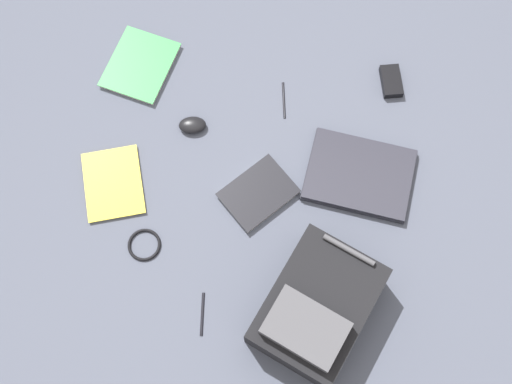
{
  "coord_description": "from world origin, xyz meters",
  "views": [
    {
      "loc": [
        0.13,
        -0.63,
        2.03
      ],
      "look_at": [
        0.04,
        0.05,
        0.02
      ],
      "focal_mm": 44.83,
      "sensor_mm": 36.0,
      "label": 1
    }
  ],
  "objects_px": {
    "book_comic": "(140,65)",
    "book_manual": "(258,193)",
    "cable_coil": "(144,245)",
    "book_blue": "(113,183)",
    "backpack": "(316,308)",
    "computer_mouse": "(192,125)",
    "pen_blue": "(202,314)",
    "power_brick": "(391,81)",
    "pen_black": "(284,100)",
    "laptop": "(359,175)"
  },
  "relations": [
    {
      "from": "book_comic",
      "to": "book_manual",
      "type": "bearing_deg",
      "value": -41.11
    },
    {
      "from": "book_comic",
      "to": "cable_coil",
      "type": "height_order",
      "value": "book_comic"
    },
    {
      "from": "book_blue",
      "to": "cable_coil",
      "type": "bearing_deg",
      "value": -53.42
    },
    {
      "from": "backpack",
      "to": "book_manual",
      "type": "height_order",
      "value": "backpack"
    },
    {
      "from": "backpack",
      "to": "computer_mouse",
      "type": "relative_size",
      "value": 5.02
    },
    {
      "from": "computer_mouse",
      "to": "pen_blue",
      "type": "distance_m",
      "value": 0.65
    },
    {
      "from": "power_brick",
      "to": "computer_mouse",
      "type": "bearing_deg",
      "value": -158.39
    },
    {
      "from": "computer_mouse",
      "to": "cable_coil",
      "type": "relative_size",
      "value": 0.87
    },
    {
      "from": "book_comic",
      "to": "cable_coil",
      "type": "relative_size",
      "value": 2.76
    },
    {
      "from": "pen_black",
      "to": "backpack",
      "type": "bearing_deg",
      "value": -75.7
    },
    {
      "from": "cable_coil",
      "to": "computer_mouse",
      "type": "bearing_deg",
      "value": 78.86
    },
    {
      "from": "book_comic",
      "to": "pen_black",
      "type": "height_order",
      "value": "book_comic"
    },
    {
      "from": "book_manual",
      "to": "power_brick",
      "type": "bearing_deg",
      "value": 49.36
    },
    {
      "from": "backpack",
      "to": "pen_blue",
      "type": "relative_size",
      "value": 3.51
    },
    {
      "from": "backpack",
      "to": "book_comic",
      "type": "distance_m",
      "value": 1.07
    },
    {
      "from": "cable_coil",
      "to": "pen_black",
      "type": "distance_m",
      "value": 0.7
    },
    {
      "from": "backpack",
      "to": "book_blue",
      "type": "xyz_separation_m",
      "value": [
        -0.72,
        0.34,
        -0.08
      ]
    },
    {
      "from": "laptop",
      "to": "book_manual",
      "type": "height_order",
      "value": "laptop"
    },
    {
      "from": "laptop",
      "to": "book_manual",
      "type": "xyz_separation_m",
      "value": [
        -0.33,
        -0.11,
        -0.0
      ]
    },
    {
      "from": "pen_blue",
      "to": "pen_black",
      "type": "bearing_deg",
      "value": 78.15
    },
    {
      "from": "backpack",
      "to": "power_brick",
      "type": "relative_size",
      "value": 3.95
    },
    {
      "from": "laptop",
      "to": "book_comic",
      "type": "relative_size",
      "value": 1.26
    },
    {
      "from": "power_brick",
      "to": "pen_black",
      "type": "height_order",
      "value": "power_brick"
    },
    {
      "from": "power_brick",
      "to": "pen_black",
      "type": "distance_m",
      "value": 0.39
    },
    {
      "from": "book_blue",
      "to": "power_brick",
      "type": "height_order",
      "value": "power_brick"
    },
    {
      "from": "book_blue",
      "to": "pen_blue",
      "type": "relative_size",
      "value": 2.2
    },
    {
      "from": "cable_coil",
      "to": "pen_blue",
      "type": "xyz_separation_m",
      "value": [
        0.22,
        -0.19,
        -0.0
      ]
    },
    {
      "from": "book_manual",
      "to": "computer_mouse",
      "type": "distance_m",
      "value": 0.34
    },
    {
      "from": "laptop",
      "to": "computer_mouse",
      "type": "relative_size",
      "value": 4.02
    },
    {
      "from": "pen_blue",
      "to": "book_comic",
      "type": "bearing_deg",
      "value": 113.4
    },
    {
      "from": "book_manual",
      "to": "book_comic",
      "type": "bearing_deg",
      "value": 138.89
    },
    {
      "from": "book_blue",
      "to": "book_comic",
      "type": "xyz_separation_m",
      "value": [
        0.0,
        0.45,
        0.0
      ]
    },
    {
      "from": "pen_blue",
      "to": "laptop",
      "type": "bearing_deg",
      "value": 49.64
    },
    {
      "from": "power_brick",
      "to": "backpack",
      "type": "bearing_deg",
      "value": -102.26
    },
    {
      "from": "backpack",
      "to": "cable_coil",
      "type": "height_order",
      "value": "backpack"
    },
    {
      "from": "book_comic",
      "to": "pen_blue",
      "type": "height_order",
      "value": "book_comic"
    },
    {
      "from": "laptop",
      "to": "computer_mouse",
      "type": "distance_m",
      "value": 0.6
    },
    {
      "from": "book_manual",
      "to": "pen_blue",
      "type": "bearing_deg",
      "value": -106.07
    },
    {
      "from": "cable_coil",
      "to": "pen_blue",
      "type": "distance_m",
      "value": 0.3
    },
    {
      "from": "computer_mouse",
      "to": "pen_black",
      "type": "relative_size",
      "value": 0.67
    },
    {
      "from": "book_comic",
      "to": "power_brick",
      "type": "distance_m",
      "value": 0.9
    },
    {
      "from": "book_manual",
      "to": "power_brick",
      "type": "distance_m",
      "value": 0.63
    },
    {
      "from": "backpack",
      "to": "power_brick",
      "type": "distance_m",
      "value": 0.87
    },
    {
      "from": "laptop",
      "to": "book_manual",
      "type": "bearing_deg",
      "value": -161.49
    },
    {
      "from": "pen_black",
      "to": "pen_blue",
      "type": "xyz_separation_m",
      "value": [
        -0.16,
        -0.78,
        0.0
      ]
    },
    {
      "from": "book_manual",
      "to": "computer_mouse",
      "type": "bearing_deg",
      "value": 140.43
    },
    {
      "from": "laptop",
      "to": "book_manual",
      "type": "distance_m",
      "value": 0.35
    },
    {
      "from": "backpack",
      "to": "cable_coil",
      "type": "xyz_separation_m",
      "value": [
        -0.57,
        0.14,
        -0.08
      ]
    },
    {
      "from": "cable_coil",
      "to": "pen_black",
      "type": "bearing_deg",
      "value": 56.43
    },
    {
      "from": "book_blue",
      "to": "pen_blue",
      "type": "bearing_deg",
      "value": -46.58
    }
  ]
}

